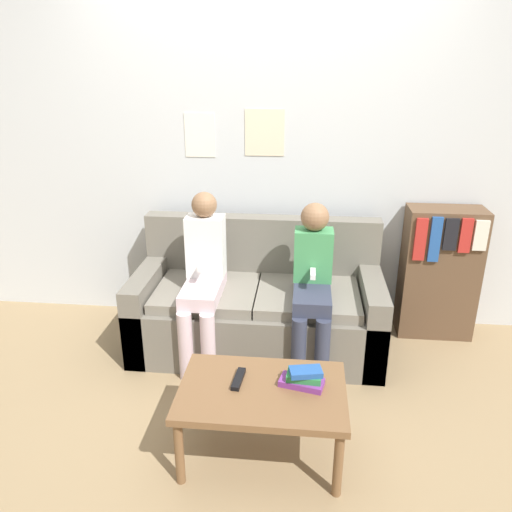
# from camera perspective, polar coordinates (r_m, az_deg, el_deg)

# --- Properties ---
(ground_plane) EXTENTS (10.00, 10.00, 0.00)m
(ground_plane) POSITION_cam_1_polar(r_m,az_deg,el_deg) (3.15, -0.69, -14.66)
(ground_plane) COLOR #937A56
(wall_back) EXTENTS (8.00, 0.06, 2.60)m
(wall_back) POSITION_cam_1_polar(r_m,az_deg,el_deg) (3.56, 1.02, 12.47)
(wall_back) COLOR silver
(wall_back) RESTS_ON ground_plane
(couch) EXTENTS (1.64, 0.77, 0.84)m
(couch) POSITION_cam_1_polar(r_m,az_deg,el_deg) (3.43, 0.24, -5.91)
(couch) COLOR #6B665B
(couch) RESTS_ON ground_plane
(coffee_table) EXTENTS (0.80, 0.54, 0.39)m
(coffee_table) POSITION_cam_1_polar(r_m,az_deg,el_deg) (2.51, 0.71, -15.77)
(coffee_table) COLOR brown
(coffee_table) RESTS_ON ground_plane
(person_left) EXTENTS (0.24, 0.53, 1.10)m
(person_left) POSITION_cam_1_polar(r_m,az_deg,el_deg) (3.17, -6.05, -1.91)
(person_left) COLOR silver
(person_left) RESTS_ON ground_plane
(person_right) EXTENTS (0.24, 0.53, 1.05)m
(person_right) POSITION_cam_1_polar(r_m,az_deg,el_deg) (3.11, 6.48, -2.70)
(person_right) COLOR #33384C
(person_right) RESTS_ON ground_plane
(tv_remote) EXTENTS (0.05, 0.17, 0.02)m
(tv_remote) POSITION_cam_1_polar(r_m,az_deg,el_deg) (2.52, -2.06, -13.86)
(tv_remote) COLOR black
(tv_remote) RESTS_ON coffee_table
(book_stack) EXTENTS (0.23, 0.15, 0.09)m
(book_stack) POSITION_cam_1_polar(r_m,az_deg,el_deg) (2.49, 5.45, -13.67)
(book_stack) COLOR #7A3389
(book_stack) RESTS_ON coffee_table
(bookshelf) EXTENTS (0.51, 0.28, 0.93)m
(bookshelf) POSITION_cam_1_polar(r_m,az_deg,el_deg) (3.72, 20.19, -1.76)
(bookshelf) COLOR brown
(bookshelf) RESTS_ON ground_plane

